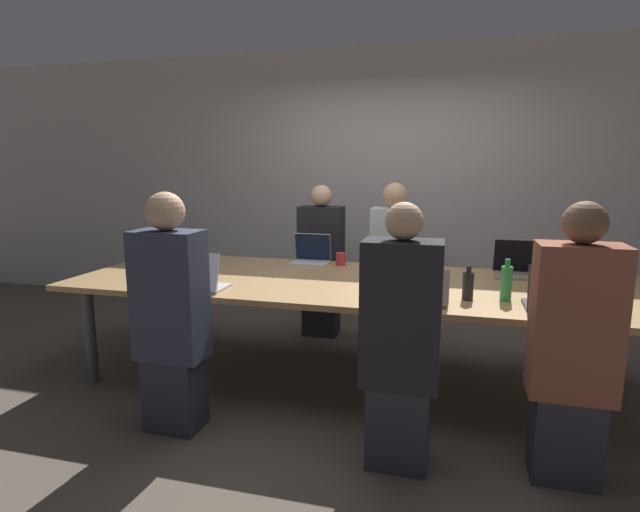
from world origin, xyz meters
name	(u,v)px	position (x,y,z in m)	size (l,w,h in m)	color
ground_plane	(356,381)	(0.00, 0.00, 0.00)	(24.00, 24.00, 0.00)	brown
curtain_wall	(392,183)	(0.00, 1.92, 1.40)	(12.00, 0.06, 2.80)	#BCB7B2
conference_table	(358,287)	(0.00, 0.00, 0.72)	(4.14, 1.38, 0.76)	tan
laptop_near_right	(555,298)	(1.22, -0.47, 0.84)	(0.31, 0.27, 0.27)	#333338
person_near_right	(573,350)	(1.24, -0.88, 0.69)	(0.40, 0.24, 1.42)	#2D2D38
bottle_near_right	(506,283)	(0.97, -0.29, 0.88)	(0.07, 0.07, 0.26)	green
laptop_near_left	(199,279)	(-0.97, -0.54, 0.84)	(0.33, 0.26, 0.26)	silver
person_near_left	(171,317)	(-0.95, -0.94, 0.70)	(0.40, 0.24, 1.44)	#2D2D38
laptop_far_center	(396,260)	(0.22, 0.49, 0.84)	(0.36, 0.26, 0.26)	gray
person_far_center	(393,265)	(0.15, 0.96, 0.70)	(0.40, 0.24, 1.44)	#2D2D38
cup_far_center	(428,267)	(0.48, 0.44, 0.80)	(0.09, 0.09, 0.08)	brown
laptop_far_right	(516,266)	(1.12, 0.47, 0.84)	(0.32, 0.27, 0.27)	gray
laptop_near_midright	(418,294)	(0.46, -0.51, 0.83)	(0.36, 0.22, 0.22)	gray
person_near_midright	(400,343)	(0.41, -0.98, 0.68)	(0.40, 0.24, 1.41)	#2D2D38
cup_near_midright	(373,294)	(0.19, -0.52, 0.81)	(0.07, 0.07, 0.10)	white
bottle_near_midright	(468,285)	(0.75, -0.34, 0.86)	(0.07, 0.07, 0.21)	black
laptop_far_midleft	(311,255)	(-0.50, 0.55, 0.84)	(0.31, 0.24, 0.25)	silver
person_far_midleft	(321,264)	(-0.52, 0.96, 0.68)	(0.40, 0.24, 1.41)	#2D2D38
cup_far_midleft	(341,259)	(-0.24, 0.53, 0.82)	(0.08, 0.08, 0.10)	red
stapler	(396,284)	(0.29, -0.14, 0.79)	(0.08, 0.16, 0.05)	black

